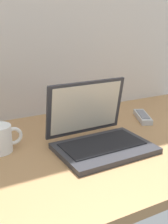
% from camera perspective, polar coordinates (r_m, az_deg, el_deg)
% --- Properties ---
extents(desk, '(1.60, 0.76, 0.03)m').
position_cam_1_polar(desk, '(1.00, -1.84, -7.67)').
color(desk, '#A87A4C').
rests_on(desk, ground).
extents(laptop, '(0.31, 0.26, 0.22)m').
position_cam_1_polar(laptop, '(0.98, 2.73, -4.28)').
color(laptop, '#2D2D33').
rests_on(laptop, desk).
extents(remote_control_near, '(0.11, 0.16, 0.02)m').
position_cam_1_polar(remote_control_near, '(1.28, 11.56, -0.90)').
color(remote_control_near, '#B7B7B7').
rests_on(remote_control_near, desk).
extents(book_stack, '(0.20, 0.16, 0.04)m').
position_cam_1_polar(book_stack, '(1.24, -1.55, -0.82)').
color(book_stack, '#8C4C8C').
rests_on(book_stack, desk).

